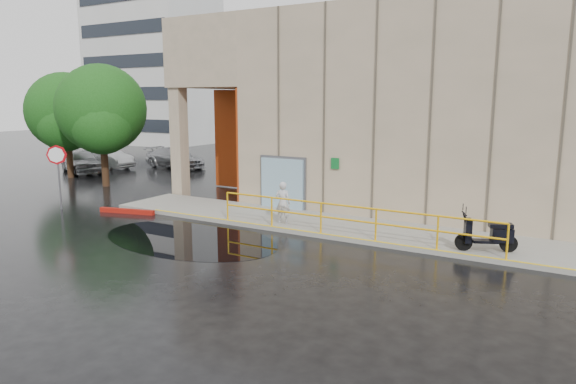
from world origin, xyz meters
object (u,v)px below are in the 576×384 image
car_a (81,161)px  tree_near (101,112)px  car_c (175,158)px  stop_sign (57,163)px  scooter (488,225)px  car_b (107,157)px  red_curb (127,211)px  tree_far (66,115)px  person (283,203)px

car_a → tree_near: tree_near is taller
car_c → stop_sign: bearing=-151.5°
car_c → scooter: bearing=-108.7°
car_b → tree_near: bearing=-124.8°
red_curb → car_a: car_a is taller
stop_sign → tree_far: tree_far is taller
car_a → car_c: 5.76m
person → car_c: (-14.29, 10.24, -0.24)m
red_curb → car_c: bearing=124.2°
car_a → person: bearing=-82.6°
car_a → tree_far: 3.57m
car_a → car_b: 2.39m
red_curb → car_b: 14.78m
scooter → car_c: 23.48m
person → car_c: bearing=-45.3°
car_a → car_c: car_a is taller
stop_sign → red_curb: size_ratio=1.11×
person → tree_far: size_ratio=0.25×
car_c → tree_near: bearing=-158.0°
red_curb → car_c: 13.77m
stop_sign → car_b: size_ratio=0.63×
stop_sign → tree_far: 9.27m
car_b → stop_sign: bearing=-132.3°
red_curb → tree_near: 7.93m
scooter → car_a: 25.19m
car_a → car_c: (3.43, 4.62, -0.08)m
scooter → stop_sign: bearing=164.6°
stop_sign → car_a: size_ratio=0.61×
tree_far → stop_sign: bearing=-39.8°
person → red_curb: 6.71m
stop_sign → car_b: bearing=112.4°
stop_sign → car_c: 13.16m
red_curb → car_b: size_ratio=0.57×
car_c → tree_near: 8.31m
red_curb → car_c: car_c is taller
stop_sign → tree_far: size_ratio=0.44×
scooter → stop_sign: (-16.36, -1.97, 1.01)m
person → tree_near: bearing=-22.6°
scooter → red_curb: 13.47m
car_c → tree_near: tree_near is taller
car_a → car_b: (-0.46, 2.35, -0.05)m
stop_sign → tree_near: (-2.81, 4.77, 1.89)m
person → car_a: 18.59m
stop_sign → scooter: bearing=-11.8°
person → car_b: (-18.18, 7.96, -0.21)m
scooter → car_a: scooter is taller
scooter → car_b: size_ratio=0.43×
stop_sign → red_curb: 3.58m
scooter → tree_near: size_ratio=0.29×
car_c → tree_far: 7.36m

